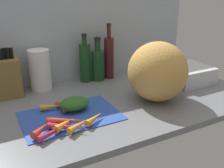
{
  "coord_description": "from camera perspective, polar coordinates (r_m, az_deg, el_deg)",
  "views": [
    {
      "loc": [
        -44.97,
        -108.17,
        54.85
      ],
      "look_at": [
        8.48,
        -7.01,
        10.82
      ],
      "focal_mm": 41.68,
      "sensor_mm": 36.0,
      "label": 1
    }
  ],
  "objects": [
    {
      "name": "ground_plane",
      "position": [
        1.3,
        -4.77,
        -4.72
      ],
      "size": [
        170.0,
        80.0,
        3.0
      ],
      "primitive_type": "cube",
      "color": "slate"
    },
    {
      "name": "wall_back",
      "position": [
        1.55,
        -10.88,
        11.48
      ],
      "size": [
        170.0,
        3.0,
        60.0
      ],
      "primitive_type": "cube",
      "color": "#ADB7C1",
      "rests_on": "ground_plane"
    },
    {
      "name": "cutting_board",
      "position": [
        1.18,
        -9.12,
        -6.84
      ],
      "size": [
        42.46,
        28.85,
        0.8
      ],
      "primitive_type": "cube",
      "color": "#2D51B7",
      "rests_on": "ground_plane"
    },
    {
      "name": "carrot_0",
      "position": [
        1.06,
        -15.27,
        -9.54
      ],
      "size": [
        9.63,
        9.45,
        3.2
      ],
      "primitive_type": "cone",
      "rotation": [
        0.0,
        1.57,
        0.77
      ],
      "color": "red",
      "rests_on": "cutting_board"
    },
    {
      "name": "carrot_1",
      "position": [
        1.06,
        -7.14,
        -8.87
      ],
      "size": [
        12.27,
        8.26,
        2.81
      ],
      "primitive_type": "cone",
      "rotation": [
        0.0,
        1.57,
        0.49
      ],
      "color": "orange",
      "rests_on": "cutting_board"
    },
    {
      "name": "carrot_2",
      "position": [
        1.04,
        -12.05,
        -9.85
      ],
      "size": [
        16.65,
        9.17,
        2.51
      ],
      "primitive_type": "cone",
      "rotation": [
        0.0,
        1.57,
        0.41
      ],
      "color": "#B2264C",
      "rests_on": "cutting_board"
    },
    {
      "name": "carrot_3",
      "position": [
        1.23,
        -9.59,
        -4.7
      ],
      "size": [
        10.18,
        10.85,
        2.47
      ],
      "primitive_type": "cone",
      "rotation": [
        0.0,
        1.57,
        -0.83
      ],
      "color": "red",
      "rests_on": "cutting_board"
    },
    {
      "name": "carrot_4",
      "position": [
        1.09,
        -9.96,
        -7.96
      ],
      "size": [
        15.81,
        10.12,
        3.42
      ],
      "primitive_type": "cone",
      "rotation": [
        0.0,
        1.57,
        -0.46
      ],
      "color": "red",
      "rests_on": "cutting_board"
    },
    {
      "name": "carrot_5",
      "position": [
        1.1,
        -3.81,
        -7.44
      ],
      "size": [
        11.31,
        8.66,
        2.9
      ],
      "primitive_type": "cone",
      "rotation": [
        0.0,
        1.57,
        0.57
      ],
      "color": "orange",
      "rests_on": "cutting_board"
    },
    {
      "name": "carrot_6",
      "position": [
        1.23,
        -12.93,
        -4.81
      ],
      "size": [
        11.34,
        5.03,
        2.87
      ],
      "primitive_type": "cone",
      "rotation": [
        0.0,
        1.57,
        -0.2
      ],
      "color": "orange",
      "rests_on": "cutting_board"
    },
    {
      "name": "carrot_7",
      "position": [
        1.07,
        -10.25,
        -8.57
      ],
      "size": [
        11.27,
        8.67,
        3.37
      ],
      "primitive_type": "cone",
      "rotation": [
        0.0,
        1.57,
        0.55
      ],
      "color": "orange",
      "rests_on": "cutting_board"
    },
    {
      "name": "carrot_8",
      "position": [
        1.05,
        -9.61,
        -9.31
      ],
      "size": [
        15.09,
        11.84,
        2.74
      ],
      "primitive_type": "cone",
      "rotation": [
        0.0,
        1.57,
        -0.62
      ],
      "color": "#B2264C",
      "rests_on": "cutting_board"
    },
    {
      "name": "carrot_9",
      "position": [
        1.2,
        -8.22,
        -5.26
      ],
      "size": [
        11.14,
        3.55,
        2.81
      ],
      "primitive_type": "cone",
      "rotation": [
        0.0,
        1.57,
        -0.07
      ],
      "color": "red",
      "rests_on": "cutting_board"
    },
    {
      "name": "carrot_greens_pile",
      "position": [
        1.21,
        -8.29,
        -4.25
      ],
      "size": [
        13.77,
        10.59,
        5.83
      ],
      "primitive_type": "ellipsoid",
      "color": "#2D6023",
      "rests_on": "cutting_board"
    },
    {
      "name": "winter_squash",
      "position": [
        1.3,
        9.95,
        2.7
      ],
      "size": [
        29.59,
        29.33,
        29.5
      ],
      "primitive_type": "ellipsoid",
      "color": "gold",
      "rests_on": "ground_plane"
    },
    {
      "name": "knife_block",
      "position": [
        1.45,
        -21.89,
        1.56
      ],
      "size": [
        11.76,
        14.05,
        25.45
      ],
      "color": "olive",
      "rests_on": "ground_plane"
    },
    {
      "name": "paper_towel_roll",
      "position": [
        1.47,
        -15.52,
        2.99
      ],
      "size": [
        11.41,
        11.41,
        22.34
      ],
      "primitive_type": "cylinder",
      "color": "white",
      "rests_on": "ground_plane"
    },
    {
      "name": "bottle_0",
      "position": [
        1.55,
        -5.93,
        4.81
      ],
      "size": [
        6.65,
        6.65,
        28.6
      ],
      "color": "#19421E",
      "rests_on": "ground_plane"
    },
    {
      "name": "bottle_1",
      "position": [
        1.56,
        -3.12,
        4.43
      ],
      "size": [
        7.32,
        7.32,
        26.2
      ],
      "color": "#19421E",
      "rests_on": "ground_plane"
    },
    {
      "name": "bottle_2",
      "position": [
        1.59,
        -0.67,
        5.99
      ],
      "size": [
        5.92,
        5.92,
        33.54
      ],
      "color": "#471919",
      "rests_on": "ground_plane"
    },
    {
      "name": "dish_rack",
      "position": [
        1.61,
        16.31,
        2.08
      ],
      "size": [
        24.33,
        23.03,
        9.6
      ],
      "primitive_type": "cube",
      "color": "silver",
      "rests_on": "ground_plane"
    }
  ]
}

